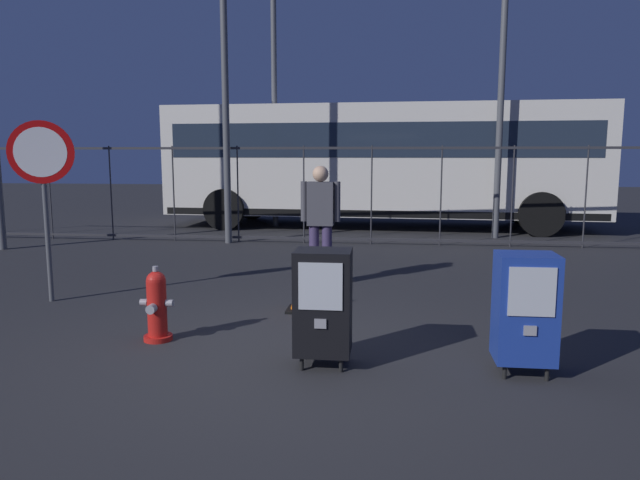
{
  "coord_description": "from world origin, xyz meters",
  "views": [
    {
      "loc": [
        1.03,
        -5.1,
        1.82
      ],
      "look_at": [
        0.3,
        1.2,
        0.9
      ],
      "focal_mm": 33.06,
      "sensor_mm": 36.0,
      "label": 1
    }
  ],
  "objects_px": {
    "newspaper_box_secondary": "(525,308)",
    "street_light_near_left": "(225,59)",
    "bus_near": "(380,159)",
    "street_light_far_right": "(502,62)",
    "fire_hydrant": "(157,306)",
    "stop_sign": "(43,173)",
    "newspaper_box_primary": "(323,302)",
    "street_light_far_left": "(274,72)",
    "traffic_cone": "(302,289)",
    "pedestrian": "(320,218)"
  },
  "relations": [
    {
      "from": "street_light_near_left",
      "to": "newspaper_box_primary",
      "type": "bearing_deg",
      "value": -68.34
    },
    {
      "from": "fire_hydrant",
      "to": "pedestrian",
      "type": "xyz_separation_m",
      "value": [
        1.32,
        2.64,
        0.6
      ]
    },
    {
      "from": "stop_sign",
      "to": "bus_near",
      "type": "distance_m",
      "value": 9.11
    },
    {
      "from": "street_light_near_left",
      "to": "pedestrian",
      "type": "bearing_deg",
      "value": -57.88
    },
    {
      "from": "stop_sign",
      "to": "street_light_near_left",
      "type": "distance_m",
      "value": 5.54
    },
    {
      "from": "street_light_far_left",
      "to": "street_light_far_right",
      "type": "height_order",
      "value": "street_light_far_left"
    },
    {
      "from": "street_light_far_left",
      "to": "street_light_near_left",
      "type": "bearing_deg",
      "value": -97.98
    },
    {
      "from": "newspaper_box_secondary",
      "to": "street_light_near_left",
      "type": "height_order",
      "value": "street_light_near_left"
    },
    {
      "from": "newspaper_box_secondary",
      "to": "traffic_cone",
      "type": "xyz_separation_m",
      "value": [
        -2.12,
        1.77,
        -0.31
      ]
    },
    {
      "from": "fire_hydrant",
      "to": "street_light_near_left",
      "type": "distance_m",
      "value": 7.29
    },
    {
      "from": "newspaper_box_primary",
      "to": "street_light_near_left",
      "type": "height_order",
      "value": "street_light_near_left"
    },
    {
      "from": "street_light_far_right",
      "to": "street_light_near_left",
      "type": "bearing_deg",
      "value": -165.9
    },
    {
      "from": "fire_hydrant",
      "to": "street_light_near_left",
      "type": "height_order",
      "value": "street_light_near_left"
    },
    {
      "from": "pedestrian",
      "to": "bus_near",
      "type": "relative_size",
      "value": 0.16
    },
    {
      "from": "stop_sign",
      "to": "street_light_far_right",
      "type": "relative_size",
      "value": 0.35
    },
    {
      "from": "pedestrian",
      "to": "stop_sign",
      "type": "bearing_deg",
      "value": -158.19
    },
    {
      "from": "newspaper_box_primary",
      "to": "stop_sign",
      "type": "relative_size",
      "value": 0.46
    },
    {
      "from": "traffic_cone",
      "to": "street_light_far_left",
      "type": "bearing_deg",
      "value": 103.05
    },
    {
      "from": "newspaper_box_secondary",
      "to": "street_light_far_left",
      "type": "bearing_deg",
      "value": 112.03
    },
    {
      "from": "bus_near",
      "to": "street_light_far_right",
      "type": "bearing_deg",
      "value": -31.52
    },
    {
      "from": "newspaper_box_primary",
      "to": "street_light_far_left",
      "type": "distance_m",
      "value": 10.68
    },
    {
      "from": "stop_sign",
      "to": "street_light_near_left",
      "type": "relative_size",
      "value": 0.35
    },
    {
      "from": "street_light_near_left",
      "to": "fire_hydrant",
      "type": "bearing_deg",
      "value": -80.76
    },
    {
      "from": "newspaper_box_secondary",
      "to": "traffic_cone",
      "type": "height_order",
      "value": "newspaper_box_secondary"
    },
    {
      "from": "traffic_cone",
      "to": "street_light_far_left",
      "type": "distance_m",
      "value": 9.07
    },
    {
      "from": "pedestrian",
      "to": "street_light_far_left",
      "type": "height_order",
      "value": "street_light_far_left"
    },
    {
      "from": "fire_hydrant",
      "to": "bus_near",
      "type": "bearing_deg",
      "value": 78.05
    },
    {
      "from": "bus_near",
      "to": "street_light_near_left",
      "type": "distance_m",
      "value": 4.83
    },
    {
      "from": "stop_sign",
      "to": "traffic_cone",
      "type": "relative_size",
      "value": 4.21
    },
    {
      "from": "pedestrian",
      "to": "street_light_far_left",
      "type": "relative_size",
      "value": 0.25
    },
    {
      "from": "fire_hydrant",
      "to": "newspaper_box_primary",
      "type": "height_order",
      "value": "newspaper_box_primary"
    },
    {
      "from": "newspaper_box_primary",
      "to": "stop_sign",
      "type": "bearing_deg",
      "value": 152.97
    },
    {
      "from": "newspaper_box_secondary",
      "to": "street_light_far_right",
      "type": "xyz_separation_m",
      "value": [
        1.21,
        8.32,
        3.19
      ]
    },
    {
      "from": "newspaper_box_secondary",
      "to": "bus_near",
      "type": "xyz_separation_m",
      "value": [
        -1.36,
        10.06,
        1.14
      ]
    },
    {
      "from": "fire_hydrant",
      "to": "traffic_cone",
      "type": "bearing_deg",
      "value": 45.07
    },
    {
      "from": "newspaper_box_primary",
      "to": "bus_near",
      "type": "height_order",
      "value": "bus_near"
    },
    {
      "from": "newspaper_box_secondary",
      "to": "stop_sign",
      "type": "height_order",
      "value": "stop_sign"
    },
    {
      "from": "bus_near",
      "to": "street_light_near_left",
      "type": "bearing_deg",
      "value": -131.55
    },
    {
      "from": "bus_near",
      "to": "street_light_near_left",
      "type": "height_order",
      "value": "street_light_near_left"
    },
    {
      "from": "newspaper_box_secondary",
      "to": "bus_near",
      "type": "relative_size",
      "value": 0.1
    },
    {
      "from": "pedestrian",
      "to": "street_light_near_left",
      "type": "xyz_separation_m",
      "value": [
        -2.36,
        3.75,
        2.75
      ]
    },
    {
      "from": "newspaper_box_primary",
      "to": "traffic_cone",
      "type": "xyz_separation_m",
      "value": [
        -0.44,
        1.77,
        -0.31
      ]
    },
    {
      "from": "stop_sign",
      "to": "newspaper_box_secondary",
      "type": "bearing_deg",
      "value": -19.22
    },
    {
      "from": "traffic_cone",
      "to": "street_light_far_right",
      "type": "xyz_separation_m",
      "value": [
        3.34,
        6.55,
        3.5
      ]
    },
    {
      "from": "street_light_near_left",
      "to": "street_light_far_right",
      "type": "distance_m",
      "value": 5.81
    },
    {
      "from": "street_light_far_left",
      "to": "street_light_far_right",
      "type": "relative_size",
      "value": 1.02
    },
    {
      "from": "newspaper_box_primary",
      "to": "bus_near",
      "type": "xyz_separation_m",
      "value": [
        0.32,
        10.07,
        1.14
      ]
    },
    {
      "from": "traffic_cone",
      "to": "street_light_near_left",
      "type": "xyz_separation_m",
      "value": [
        -2.3,
        5.13,
        3.44
      ]
    },
    {
      "from": "fire_hydrant",
      "to": "stop_sign",
      "type": "distance_m",
      "value": 2.67
    },
    {
      "from": "newspaper_box_secondary",
      "to": "bus_near",
      "type": "bearing_deg",
      "value": 97.7
    }
  ]
}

